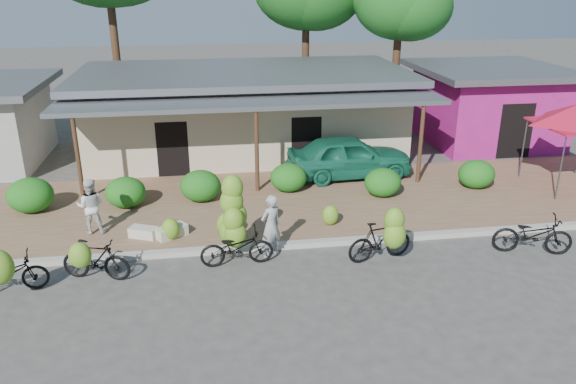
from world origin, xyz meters
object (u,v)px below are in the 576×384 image
object	(u,v)px
bike_far_left	(5,273)
bike_far_right	(533,235)
bike_left	(94,259)
sack_near	(171,232)
teal_van	(349,156)
sack_far	(143,232)
vendor	(271,226)
bike_right	(384,238)
bike_center	(235,231)
bystander	(91,206)
tree_near_right	(396,0)

from	to	relation	value
bike_far_left	bike_far_right	distance (m)	12.96
bike_left	bike_far_right	distance (m)	11.10
bike_far_right	sack_near	xyz separation A→B (m)	(-9.38, 2.18, -0.26)
sack_near	teal_van	distance (m)	7.33
sack_far	vendor	xyz separation A→B (m)	(3.36, -1.42, 0.59)
bike_left	bike_right	size ratio (longest dim) A/B	0.96
bike_far_left	bike_left	world-z (taller)	bike_far_left
bike_center	teal_van	size ratio (longest dim) A/B	0.50
bike_far_left	bike_right	size ratio (longest dim) A/B	1.02
bike_left	bike_center	xyz separation A→B (m)	(3.38, 0.54, 0.25)
teal_van	vendor	bearing A→B (deg)	144.02
vendor	sack_near	bearing A→B (deg)	-60.54
bike_far_right	bystander	distance (m)	11.89
bike_right	vendor	size ratio (longest dim) A/B	1.09
bike_far_left	bike_far_right	bearing A→B (deg)	-99.06
bike_far_left	teal_van	distance (m)	11.58
bike_left	bike_right	distance (m)	7.07
bike_left	bystander	bearing A→B (deg)	26.66
sack_far	tree_near_right	bearing A→B (deg)	47.09
bike_center	vendor	distance (m)	0.93
bike_left	bike_right	bearing A→B (deg)	-74.55
bike_center	bike_far_right	world-z (taller)	bike_center
bike_far_left	bike_left	xyz separation A→B (m)	(1.87, 0.39, -0.01)
bike_left	sack_near	distance (m)	2.62
bike_center	sack_near	bearing A→B (deg)	46.84
tree_near_right	teal_van	world-z (taller)	tree_near_right
bike_far_right	vendor	world-z (taller)	vendor
bike_far_left	teal_van	world-z (taller)	teal_van
sack_near	bike_center	bearing A→B (deg)	-40.21
bike_far_right	bystander	world-z (taller)	bystander
bike_right	sack_far	size ratio (longest dim) A/B	2.46
tree_near_right	bike_right	distance (m)	15.41
sack_near	teal_van	bearing A→B (deg)	33.91
sack_far	bike_left	bearing A→B (deg)	-114.81
bike_left	bike_center	distance (m)	3.43
sack_far	vendor	bearing A→B (deg)	-22.82
tree_near_right	vendor	bearing A→B (deg)	-119.68
bike_right	teal_van	world-z (taller)	bike_right
sack_near	teal_van	size ratio (longest dim) A/B	0.19
sack_near	bystander	world-z (taller)	bystander
bike_far_left	sack_far	size ratio (longest dim) A/B	2.50
tree_near_right	teal_van	distance (m)	9.89
sack_far	vendor	size ratio (longest dim) A/B	0.44
bystander	sack_near	bearing A→B (deg)	167.16
bike_left	bike_far_right	bearing A→B (deg)	-74.58
bike_center	sack_far	bearing A→B (deg)	55.27
bike_far_right	sack_far	world-z (taller)	bike_far_right
sack_far	bystander	distance (m)	1.64
bike_far_left	vendor	size ratio (longest dim) A/B	1.10
sack_near	vendor	xyz separation A→B (m)	(2.60, -1.32, 0.58)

